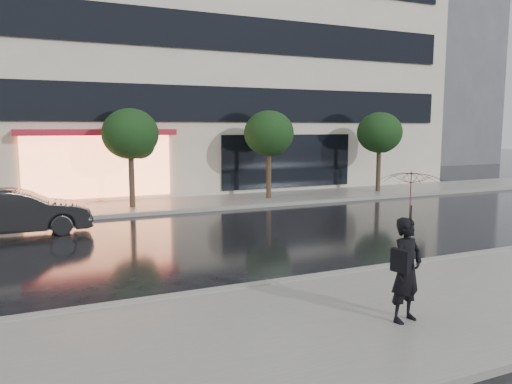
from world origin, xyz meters
TOP-DOWN VIEW (x-y plane):
  - ground at (0.00, 0.00)m, footprint 120.00×120.00m
  - sidewalk_near at (0.00, -3.25)m, footprint 60.00×4.50m
  - sidewalk_far at (0.00, 10.25)m, footprint 60.00×3.50m
  - curb_near at (0.00, -1.00)m, footprint 60.00×0.25m
  - curb_far at (0.00, 8.50)m, footprint 60.00×0.25m
  - office_building at (-0.00, 17.97)m, footprint 30.00×12.76m
  - bg_building_right at (26.00, 28.00)m, footprint 12.00×12.00m
  - tree_mid_west at (-2.94, 10.03)m, footprint 2.20×2.20m
  - tree_mid_east at (3.06, 10.03)m, footprint 2.20×2.20m
  - tree_far_east at (9.06, 10.03)m, footprint 2.20×2.20m
  - parked_car at (-7.04, 6.69)m, footprint 4.26×1.53m
  - pedestrian_with_umbrella at (-1.13, -3.72)m, footprint 1.23×1.25m

SIDE VIEW (x-z plane):
  - ground at x=0.00m, z-range 0.00..0.00m
  - sidewalk_near at x=0.00m, z-range 0.00..0.12m
  - sidewalk_far at x=0.00m, z-range 0.00..0.12m
  - curb_near at x=0.00m, z-range 0.00..0.14m
  - curb_far at x=0.00m, z-range 0.00..0.14m
  - parked_car at x=-7.04m, z-range 0.00..1.40m
  - pedestrian_with_umbrella at x=-1.13m, z-range 0.53..2.99m
  - tree_mid_west at x=-2.94m, z-range 0.93..4.92m
  - tree_mid_east at x=3.06m, z-range 0.93..4.92m
  - tree_far_east at x=9.06m, z-range 0.93..4.92m
  - bg_building_right at x=26.00m, z-range 0.00..16.00m
  - office_building at x=0.00m, z-range 0.00..18.00m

